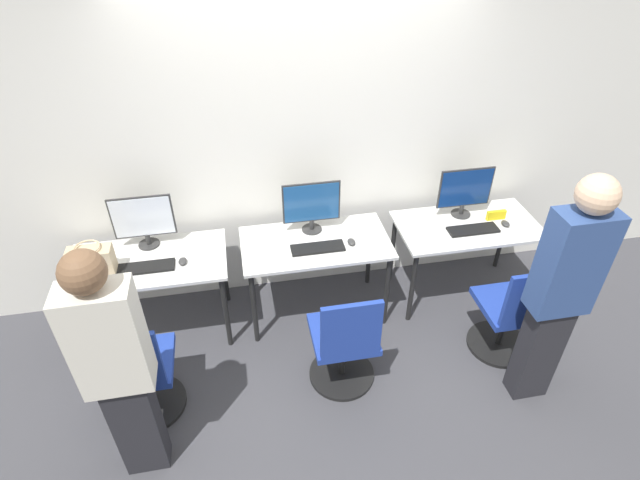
% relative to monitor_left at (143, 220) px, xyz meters
% --- Properties ---
extents(ground_plane, '(20.00, 20.00, 0.00)m').
position_rel_monitor_left_xyz_m(ground_plane, '(1.26, -0.51, -0.95)').
color(ground_plane, '#3D3D42').
extents(wall_back, '(12.00, 0.05, 2.80)m').
position_rel_monitor_left_xyz_m(wall_back, '(1.26, 0.24, 0.45)').
color(wall_back, silver).
rests_on(wall_back, ground_plane).
extents(desk_left, '(1.15, 0.62, 0.72)m').
position_rel_monitor_left_xyz_m(desk_left, '(-0.00, -0.20, -0.31)').
color(desk_left, silver).
rests_on(desk_left, ground_plane).
extents(monitor_left, '(0.45, 0.16, 0.43)m').
position_rel_monitor_left_xyz_m(monitor_left, '(0.00, 0.00, 0.00)').
color(monitor_left, '#2D2D2D').
rests_on(monitor_left, desk_left).
extents(keyboard_left, '(0.41, 0.13, 0.02)m').
position_rel_monitor_left_xyz_m(keyboard_left, '(-0.00, -0.29, -0.22)').
color(keyboard_left, black).
rests_on(keyboard_left, desk_left).
extents(mouse_left, '(0.06, 0.09, 0.03)m').
position_rel_monitor_left_xyz_m(mouse_left, '(0.26, -0.28, -0.21)').
color(mouse_left, '#333333').
rests_on(mouse_left, desk_left).
extents(office_chair_left, '(0.48, 0.48, 0.90)m').
position_rel_monitor_left_xyz_m(office_chair_left, '(-0.04, -0.99, -0.58)').
color(office_chair_left, black).
rests_on(office_chair_left, ground_plane).
extents(person_left, '(0.36, 0.22, 1.67)m').
position_rel_monitor_left_xyz_m(person_left, '(-0.02, -1.35, -0.04)').
color(person_left, '#232328').
rests_on(person_left, ground_plane).
extents(desk_center, '(1.15, 0.62, 0.72)m').
position_rel_monitor_left_xyz_m(desk_center, '(1.26, -0.20, -0.31)').
color(desk_center, silver).
rests_on(desk_center, ground_plane).
extents(monitor_center, '(0.45, 0.16, 0.43)m').
position_rel_monitor_left_xyz_m(monitor_center, '(1.26, -0.04, 0.00)').
color(monitor_center, '#2D2D2D').
rests_on(monitor_center, desk_center).
extents(keyboard_center, '(0.41, 0.13, 0.02)m').
position_rel_monitor_left_xyz_m(keyboard_center, '(1.26, -0.30, -0.22)').
color(keyboard_center, black).
rests_on(keyboard_center, desk_center).
extents(mouse_center, '(0.06, 0.09, 0.03)m').
position_rel_monitor_left_xyz_m(mouse_center, '(1.53, -0.28, -0.21)').
color(mouse_center, '#333333').
rests_on(mouse_center, desk_center).
extents(office_chair_center, '(0.48, 0.48, 0.90)m').
position_rel_monitor_left_xyz_m(office_chair_center, '(1.32, -0.98, -0.58)').
color(office_chair_center, black).
rests_on(office_chair_center, ground_plane).
extents(desk_right, '(1.15, 0.62, 0.72)m').
position_rel_monitor_left_xyz_m(desk_right, '(2.53, -0.20, -0.31)').
color(desk_right, silver).
rests_on(desk_right, ground_plane).
extents(monitor_right, '(0.45, 0.16, 0.43)m').
position_rel_monitor_left_xyz_m(monitor_right, '(2.53, -0.05, 0.00)').
color(monitor_right, '#2D2D2D').
rests_on(monitor_right, desk_right).
extents(keyboard_right, '(0.41, 0.13, 0.02)m').
position_rel_monitor_left_xyz_m(keyboard_right, '(2.53, -0.29, -0.22)').
color(keyboard_right, black).
rests_on(keyboard_right, desk_right).
extents(mouse_right, '(0.06, 0.09, 0.03)m').
position_rel_monitor_left_xyz_m(mouse_right, '(2.82, -0.27, -0.21)').
color(mouse_right, '#333333').
rests_on(mouse_right, desk_right).
extents(office_chair_right, '(0.48, 0.48, 0.90)m').
position_rel_monitor_left_xyz_m(office_chair_right, '(2.60, -0.93, -0.58)').
color(office_chair_right, black).
rests_on(office_chair_right, ground_plane).
extents(person_right, '(0.36, 0.23, 1.75)m').
position_rel_monitor_left_xyz_m(person_right, '(2.60, -1.30, 0.02)').
color(person_right, '#232328').
rests_on(person_right, ground_plane).
extents(handbag, '(0.30, 0.18, 0.25)m').
position_rel_monitor_left_xyz_m(handbag, '(-0.35, -0.29, -0.12)').
color(handbag, tan).
rests_on(handbag, desk_left).
extents(placard_right, '(0.16, 0.03, 0.08)m').
position_rel_monitor_left_xyz_m(placard_right, '(2.78, -0.17, -0.19)').
color(placard_right, yellow).
rests_on(placard_right, desk_right).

